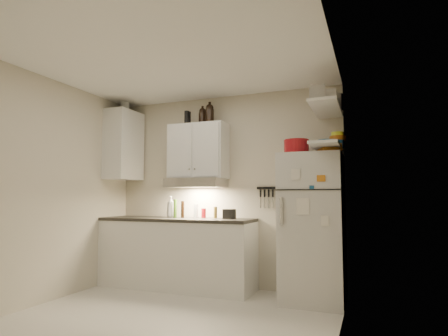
% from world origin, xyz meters
% --- Properties ---
extents(floor, '(3.20, 3.00, 0.02)m').
position_xyz_m(floor, '(0.00, 0.00, -0.01)').
color(floor, beige).
rests_on(floor, ground).
extents(ceiling, '(3.20, 3.00, 0.02)m').
position_xyz_m(ceiling, '(0.00, 0.00, 2.61)').
color(ceiling, white).
rests_on(ceiling, ground).
extents(back_wall, '(3.20, 0.02, 2.60)m').
position_xyz_m(back_wall, '(0.00, 1.51, 1.30)').
color(back_wall, beige).
rests_on(back_wall, ground).
extents(left_wall, '(0.02, 3.00, 2.60)m').
position_xyz_m(left_wall, '(-1.61, 0.00, 1.30)').
color(left_wall, beige).
rests_on(left_wall, ground).
extents(right_wall, '(0.02, 3.00, 2.60)m').
position_xyz_m(right_wall, '(1.61, 0.00, 1.30)').
color(right_wall, beige).
rests_on(right_wall, ground).
extents(base_cabinet, '(2.10, 0.60, 0.88)m').
position_xyz_m(base_cabinet, '(-0.55, 1.20, 0.44)').
color(base_cabinet, white).
rests_on(base_cabinet, floor).
extents(countertop, '(2.10, 0.62, 0.04)m').
position_xyz_m(countertop, '(-0.55, 1.20, 0.90)').
color(countertop, '#2B2925').
rests_on(countertop, base_cabinet).
extents(upper_cabinet, '(0.80, 0.33, 0.75)m').
position_xyz_m(upper_cabinet, '(-0.30, 1.33, 1.83)').
color(upper_cabinet, white).
rests_on(upper_cabinet, back_wall).
extents(side_cabinet, '(0.33, 0.55, 1.00)m').
position_xyz_m(side_cabinet, '(-1.44, 1.20, 1.95)').
color(side_cabinet, white).
rests_on(side_cabinet, left_wall).
extents(range_hood, '(0.76, 0.46, 0.12)m').
position_xyz_m(range_hood, '(-0.30, 1.27, 1.39)').
color(range_hood, silver).
rests_on(range_hood, back_wall).
extents(fridge, '(0.70, 0.68, 1.70)m').
position_xyz_m(fridge, '(1.25, 1.16, 0.85)').
color(fridge, silver).
rests_on(fridge, floor).
extents(shelf_hi, '(0.30, 0.95, 0.03)m').
position_xyz_m(shelf_hi, '(1.45, 1.02, 2.20)').
color(shelf_hi, white).
rests_on(shelf_hi, right_wall).
extents(shelf_lo, '(0.30, 0.95, 0.03)m').
position_xyz_m(shelf_lo, '(1.45, 1.02, 1.76)').
color(shelf_lo, white).
rests_on(shelf_lo, right_wall).
extents(knife_strip, '(0.42, 0.02, 0.03)m').
position_xyz_m(knife_strip, '(0.70, 1.49, 1.32)').
color(knife_strip, black).
rests_on(knife_strip, back_wall).
extents(dutch_oven, '(0.33, 0.33, 0.17)m').
position_xyz_m(dutch_oven, '(1.10, 1.05, 1.78)').
color(dutch_oven, maroon).
rests_on(dutch_oven, fridge).
extents(book_stack, '(0.29, 0.32, 0.09)m').
position_xyz_m(book_stack, '(1.47, 1.04, 1.74)').
color(book_stack, orange).
rests_on(book_stack, fridge).
extents(spice_jar, '(0.06, 0.06, 0.09)m').
position_xyz_m(spice_jar, '(1.26, 1.06, 1.75)').
color(spice_jar, silver).
rests_on(spice_jar, fridge).
extents(stock_pot, '(0.36, 0.36, 0.20)m').
position_xyz_m(stock_pot, '(1.49, 1.30, 2.32)').
color(stock_pot, silver).
rests_on(stock_pot, shelf_hi).
extents(tin_a, '(0.18, 0.17, 0.18)m').
position_xyz_m(tin_a, '(1.48, 0.98, 2.30)').
color(tin_a, '#AAAAAD').
rests_on(tin_a, shelf_hi).
extents(tin_b, '(0.18, 0.18, 0.16)m').
position_xyz_m(tin_b, '(1.39, 0.72, 2.30)').
color(tin_b, '#AAAAAD').
rests_on(tin_b, shelf_hi).
extents(bowl_teal, '(0.24, 0.24, 0.10)m').
position_xyz_m(bowl_teal, '(1.49, 1.33, 1.82)').
color(bowl_teal, '#175081').
rests_on(bowl_teal, shelf_lo).
extents(bowl_orange, '(0.19, 0.19, 0.06)m').
position_xyz_m(bowl_orange, '(1.54, 1.36, 1.90)').
color(bowl_orange, '#BF6211').
rests_on(bowl_orange, bowl_teal).
extents(bowl_yellow, '(0.15, 0.15, 0.05)m').
position_xyz_m(bowl_yellow, '(1.54, 1.36, 1.95)').
color(bowl_yellow, yellow).
rests_on(bowl_yellow, bowl_orange).
extents(plates, '(0.30, 0.30, 0.06)m').
position_xyz_m(plates, '(1.45, 0.99, 1.80)').
color(plates, '#175081').
rests_on(plates, shelf_lo).
extents(growler_a, '(0.11, 0.11, 0.25)m').
position_xyz_m(growler_a, '(-0.27, 1.40, 2.32)').
color(growler_a, black).
rests_on(growler_a, upper_cabinet).
extents(growler_b, '(0.15, 0.15, 0.28)m').
position_xyz_m(growler_b, '(-0.13, 1.33, 2.34)').
color(growler_b, black).
rests_on(growler_b, upper_cabinet).
extents(thermos_a, '(0.09, 0.09, 0.20)m').
position_xyz_m(thermos_a, '(-0.47, 1.30, 2.30)').
color(thermos_a, black).
rests_on(thermos_a, upper_cabinet).
extents(thermos_b, '(0.07, 0.07, 0.19)m').
position_xyz_m(thermos_b, '(-0.46, 1.33, 2.30)').
color(thermos_b, black).
rests_on(thermos_b, upper_cabinet).
extents(side_jar, '(0.14, 0.14, 0.18)m').
position_xyz_m(side_jar, '(-1.46, 1.24, 2.54)').
color(side_jar, silver).
rests_on(side_jar, side_cabinet).
extents(soap_bottle, '(0.14, 0.14, 0.33)m').
position_xyz_m(soap_bottle, '(-0.68, 1.27, 1.08)').
color(soap_bottle, white).
rests_on(soap_bottle, countertop).
extents(pepper_mill, '(0.06, 0.06, 0.15)m').
position_xyz_m(pepper_mill, '(-0.04, 1.32, 1.00)').
color(pepper_mill, brown).
rests_on(pepper_mill, countertop).
extents(oil_bottle, '(0.05, 0.05, 0.25)m').
position_xyz_m(oil_bottle, '(-0.59, 1.23, 1.04)').
color(oil_bottle, '#335816').
rests_on(oil_bottle, countertop).
extents(vinegar_bottle, '(0.06, 0.06, 0.23)m').
position_xyz_m(vinegar_bottle, '(-0.49, 1.24, 1.03)').
color(vinegar_bottle, black).
rests_on(vinegar_bottle, countertop).
extents(clear_bottle, '(0.06, 0.06, 0.19)m').
position_xyz_m(clear_bottle, '(-0.32, 1.30, 1.01)').
color(clear_bottle, silver).
rests_on(clear_bottle, countertop).
extents(red_jar, '(0.08, 0.08, 0.13)m').
position_xyz_m(red_jar, '(-0.21, 1.33, 0.98)').
color(red_jar, maroon).
rests_on(red_jar, countertop).
extents(caddy, '(0.16, 0.13, 0.13)m').
position_xyz_m(caddy, '(0.18, 1.27, 0.98)').
color(caddy, black).
rests_on(caddy, countertop).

